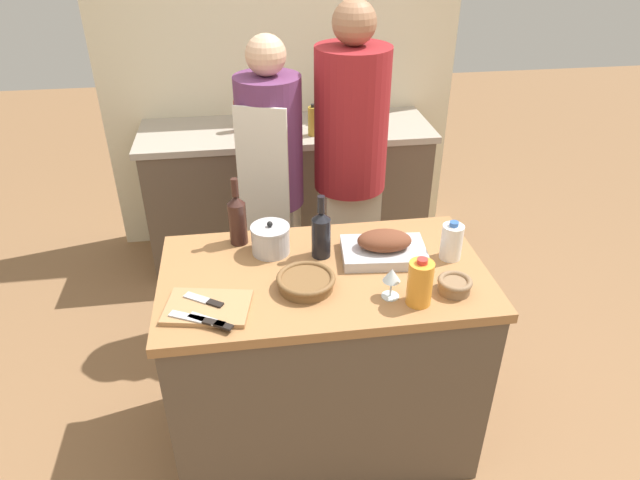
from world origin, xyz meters
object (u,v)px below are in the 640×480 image
Objects in this scene: juice_jug at (420,283)px; knife_bread at (205,300)px; milk_jug at (452,242)px; stock_pot at (271,239)px; roasting_pan at (384,247)px; condiment_bottle_short at (239,116)px; knife_paring at (212,322)px; stand_mixer at (347,100)px; person_cook_aproned at (272,181)px; wine_glass_left at (392,277)px; condiment_bottle_tall at (313,121)px; mixing_bowl at (455,285)px; knife_chef at (199,320)px; cutting_board at (208,307)px; wine_bottle_dark at (321,233)px; person_cook_guest at (350,163)px; wicker_basket at (306,281)px; wine_bottle_green at (237,218)px.

juice_jug is 1.27× the size of knife_bread.
stock_pot is at bearing 168.41° from milk_jug.
roasting_pan is 1.72× the size of condiment_bottle_short.
knife_paring is at bearing -117.41° from stock_pot.
person_cook_aproned is (-0.56, -0.84, -0.14)m from stand_mixer.
wine_glass_left is 1.65m from condiment_bottle_tall.
condiment_bottle_tall is (-0.31, 1.65, 0.07)m from mixing_bowl.
condiment_bottle_tall reaches higher than roasting_pan.
wine_glass_left reaches higher than knife_chef.
cutting_board is 2.08m from stand_mixer.
condiment_bottle_short is at bearing 105.75° from wine_glass_left.
juice_jug is 0.79m from knife_chef.
milk_jug is 1.08m from person_cook_aproned.
stock_pot is at bearing 164.46° from wine_bottle_dark.
mixing_bowl is 0.87× the size of knife_bread.
knife_chef is 0.64× the size of stand_mixer.
person_cook_guest reaches higher than milk_jug.
knife_chef reaches higher than cutting_board.
person_cook_guest is (-0.14, -0.85, -0.07)m from stand_mixer.
knife_bread is at bearing 108.62° from cutting_board.
condiment_bottle_tall reaches higher than juice_jug.
knife_bread reaches higher than cutting_board.
stock_pot is at bearing 57.21° from knife_chef.
juice_jug is at bearing -93.33° from person_cook_guest.
condiment_bottle_tall is (0.58, 1.73, 0.08)m from knife_paring.
knife_chef and knife_bread have the same top height.
roasting_pan is 1.79× the size of knife_chef.
wicker_basket is 0.62m from milk_jug.
condiment_bottle_short is at bearing 84.22° from knife_chef.
wine_glass_left reaches higher than knife_bread.
cutting_board is at bearing 174.88° from juice_jug.
stock_pot is 0.73m from milk_jug.
person_cook_guest reaches higher than wine_bottle_green.
condiment_bottle_short is at bearing 101.20° from wine_bottle_dark.
person_cook_aproned reaches higher than condiment_bottle_tall.
person_cook_aproned reaches higher than wine_bottle_green.
knife_bread is 2.06m from stand_mixer.
knife_bread is (-0.77, 0.09, -0.07)m from juice_jug.
milk_jug is 1.04m from knife_chef.
wicker_basket is 1.02m from person_cook_guest.
stand_mixer is (0.73, 1.44, 0.02)m from wine_bottle_green.
wine_bottle_green is (-0.58, 0.20, 0.07)m from roasting_pan.
knife_paring is at bearing -177.62° from juice_jug.
person_cook_aproned reaches higher than stand_mixer.
knife_chef is (-0.28, -0.43, -0.04)m from stock_pot.
condiment_bottle_short reaches higher than mixing_bowl.
person_cook_guest reaches higher than condiment_bottle_short.
wine_bottle_green is at bearing 123.29° from wicker_basket.
milk_jug is 0.86× the size of condiment_bottle_tall.
person_cook_guest is at bearing 18.02° from person_cook_aproned.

